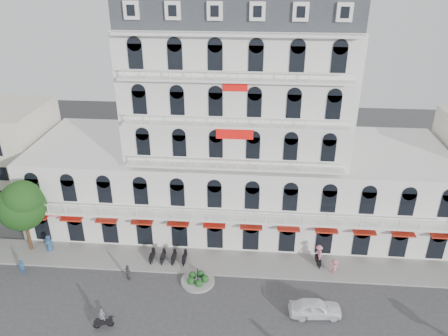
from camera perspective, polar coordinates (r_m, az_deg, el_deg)
ground at (r=38.16m, az=0.04°, el=-20.82°), size 120.00×120.00×0.00m
sidewalk at (r=44.71m, az=0.99°, el=-12.29°), size 53.00×4.00×0.16m
main_building at (r=47.47m, az=1.80°, el=4.01°), size 45.00×15.00×25.80m
traffic_island at (r=42.54m, az=-3.45°, el=-14.39°), size 3.20×3.20×1.60m
parked_scooter_row at (r=45.34m, az=-7.24°, el=-12.02°), size 4.40×1.80×1.10m
tree_west_inner at (r=47.72m, az=-24.96°, el=-4.23°), size 4.76×4.76×8.25m
parked_car at (r=39.84m, az=11.83°, el=-17.45°), size 4.61×2.14×1.53m
rider_west at (r=39.33m, az=-15.55°, el=-18.55°), size 1.67×0.74×1.93m
rider_center at (r=44.80m, az=12.25°, el=-10.99°), size 0.82×1.70×2.35m
pedestrian_left at (r=49.24m, az=-21.90°, el=-9.13°), size 1.06×0.82×1.94m
pedestrian_mid at (r=43.38m, az=-12.43°, el=-13.17°), size 1.02×0.88×1.65m
pedestrian_right at (r=44.23m, az=14.22°, el=-12.45°), size 1.27×1.01×1.72m
pedestrian_far at (r=47.19m, az=-24.88°, el=-11.69°), size 0.70×0.59×1.63m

